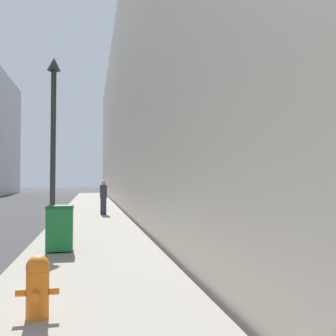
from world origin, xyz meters
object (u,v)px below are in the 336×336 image
fire_hydrant (38,285)px  trash_bin (60,228)px  lamppost (53,132)px  pedestrian_on_sidewalk (103,197)px

fire_hydrant → trash_bin: size_ratio=0.70×
lamppost → pedestrian_on_sidewalk: 6.83m
lamppost → pedestrian_on_sidewalk: bearing=73.2°
fire_hydrant → trash_bin: bearing=91.2°
lamppost → pedestrian_on_sidewalk: size_ratio=3.41×
trash_bin → lamppost: size_ratio=0.19×
trash_bin → pedestrian_on_sidewalk: (1.33, 9.55, 0.29)m
pedestrian_on_sidewalk → trash_bin: bearing=-98.0°
trash_bin → pedestrian_on_sidewalk: 9.65m
trash_bin → pedestrian_on_sidewalk: size_ratio=0.65×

